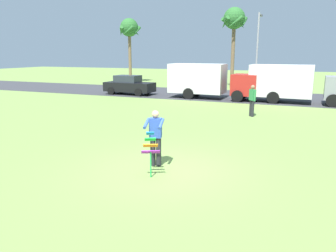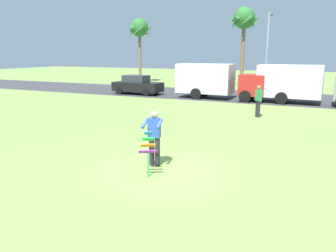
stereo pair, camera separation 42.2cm
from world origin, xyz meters
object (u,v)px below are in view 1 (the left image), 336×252
Objects in this scene: palm_tree_left_near at (129,30)px; person_walker_near at (252,100)px; kite_held at (150,147)px; parked_truck_grey_van at (293,83)px; person_kite_flyer at (155,136)px; palm_tree_right_near at (234,22)px; streetlight_pole at (258,47)px; parked_truck_red_cab at (208,80)px; parked_car_black at (129,85)px.

palm_tree_left_near is 24.33m from person_walker_near.
parked_truck_grey_van is at bearing 78.68° from kite_held.
palm_tree_right_near is at bearing 96.02° from person_kite_flyer.
person_walker_near is (1.56, 9.39, -0.02)m from person_kite_flyer.
person_walker_near is at bearing -45.31° from palm_tree_left_near.
palm_tree_left_near is (-15.36, 27.07, 5.25)m from kite_held.
kite_held is 0.17× the size of streetlight_pole.
parked_truck_red_cab is 0.91× the size of palm_tree_left_near.
palm_tree_right_near reaches higher than parked_truck_red_cab.
parked_truck_red_cab reaches higher than person_walker_near.
streetlight_pole is 4.05× the size of person_walker_near.
person_kite_flyer is 18.24m from parked_car_black.
parked_car_black is 12.95m from parked_truck_grey_van.
streetlight_pole is (2.64, 7.38, 2.59)m from parked_truck_red_cab.
parked_truck_red_cab is 6.13m from parked_truck_grey_van.
palm_tree_left_near is 4.28× the size of person_walker_near.
palm_tree_right_near is at bearing 89.59° from parked_truck_red_cab.
parked_truck_red_cab is at bearing 99.91° from kite_held.
parked_truck_red_cab is at bearing -0.02° from parked_car_black.
palm_tree_left_near is at bearing 167.58° from streetlight_pole.
palm_tree_left_near reaches higher than parked_truck_grey_van.
parked_truck_red_cab is 17.11m from palm_tree_left_near.
person_walker_near is (4.23, -6.19, -0.48)m from parked_truck_red_cab.
person_kite_flyer is at bearing -102.55° from parked_truck_grey_van.
streetlight_pole is (9.44, 7.38, 3.22)m from parked_car_black.
kite_held is 0.15× the size of palm_tree_right_near.
person_walker_near is (16.72, -16.91, -5.14)m from palm_tree_left_near.
parked_truck_red_cab is 7.51m from person_walker_near.
kite_held is at bearing -89.48° from streetlight_pole.
person_walker_near is at bearing -74.74° from palm_tree_right_near.
person_walker_near reaches higher than parked_car_black.
person_kite_flyer is 0.23× the size of palm_tree_left_near.
parked_car_black is at bearing 179.99° from parked_truck_grey_van.
parked_truck_grey_van is 0.87× the size of palm_tree_right_near.
parked_truck_red_cab is (-2.66, 15.58, 0.46)m from person_kite_flyer.
kite_held is 31.56m from palm_tree_left_near.
parked_truck_red_cab is 1.00× the size of parked_truck_grey_van.
palm_tree_left_near is 15.64m from streetlight_pole.
person_kite_flyer reaches higher than kite_held.
person_walker_near is (-1.91, -6.19, -0.48)m from parked_truck_grey_van.
palm_tree_right_near reaches higher than parked_car_black.
streetlight_pole reaches higher than person_walker_near.
palm_tree_left_near is at bearing 139.39° from parked_truck_red_cab.
parked_truck_grey_van is 3.91× the size of person_walker_near.
streetlight_pole is at bearing 90.52° from kite_held.
parked_car_black is at bearing -62.00° from palm_tree_left_near.
parked_car_black is 12.65m from person_walker_near.
parked_truck_grey_van reaches higher than kite_held.
parked_car_black is 0.54× the size of palm_tree_right_near.
palm_tree_left_near is 1.06× the size of streetlight_pole.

